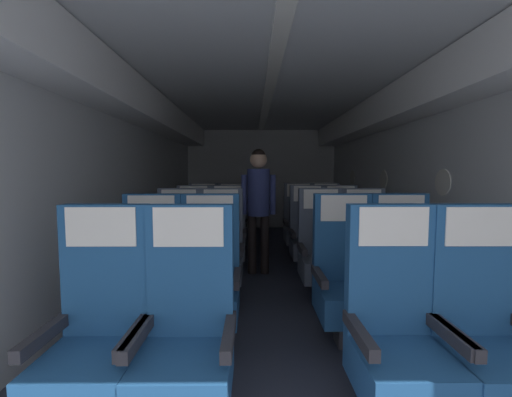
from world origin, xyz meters
The scene contains 23 objects.
ground centered at (0.00, 3.62, -0.01)m, with size 3.63×7.65×0.02m, color #2D3342.
fuselage_shell centered at (0.00, 3.89, 1.67)m, with size 3.51×7.30×2.30m.
seat_a_left_window centered at (-0.96, 1.28, 0.46)m, with size 0.47×0.47×1.11m.
seat_a_left_aisle centered at (-0.52, 1.27, 0.46)m, with size 0.47×0.47×1.11m.
seat_a_right_aisle centered at (0.96, 1.27, 0.46)m, with size 0.47×0.47×1.11m.
seat_a_right_window centered at (0.52, 1.28, 0.46)m, with size 0.47×0.47×1.11m.
seat_b_left_window centered at (-0.96, 2.11, 0.46)m, with size 0.47×0.47×1.11m.
seat_b_left_aisle centered at (-0.52, 2.11, 0.46)m, with size 0.47×0.47×1.11m.
seat_b_right_aisle centered at (0.96, 2.14, 0.46)m, with size 0.47×0.47×1.11m.
seat_b_right_window centered at (0.51, 2.13, 0.46)m, with size 0.47×0.47×1.11m.
seat_c_left_window centered at (-0.95, 2.98, 0.46)m, with size 0.47×0.47×1.11m.
seat_c_left_aisle centered at (-0.52, 2.99, 0.46)m, with size 0.47×0.47×1.11m.
seat_c_right_aisle centered at (0.95, 2.97, 0.46)m, with size 0.47×0.47×1.11m.
seat_c_right_window centered at (0.51, 2.99, 0.46)m, with size 0.47×0.47×1.11m.
seat_d_left_window centered at (-0.96, 3.84, 0.46)m, with size 0.47×0.47×1.11m.
seat_d_left_aisle centered at (-0.51, 3.84, 0.46)m, with size 0.47×0.47×1.11m.
seat_d_right_aisle centered at (0.95, 3.85, 0.46)m, with size 0.47×0.47×1.11m.
seat_d_right_window centered at (0.51, 3.85, 0.46)m, with size 0.47×0.47×1.11m.
seat_e_left_window centered at (-0.96, 4.70, 0.46)m, with size 0.47×0.47×1.11m.
seat_e_left_aisle centered at (-0.51, 4.70, 0.46)m, with size 0.47×0.47×1.11m.
seat_e_right_aisle centered at (0.95, 4.72, 0.46)m, with size 0.47×0.47×1.11m.
seat_e_right_window centered at (0.52, 4.70, 0.46)m, with size 0.47×0.47×1.11m.
flight_attendant centered at (-0.12, 3.79, 0.96)m, with size 0.43×0.28×1.57m.
Camera 1 is at (-0.19, -0.27, 1.28)m, focal length 22.87 mm.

